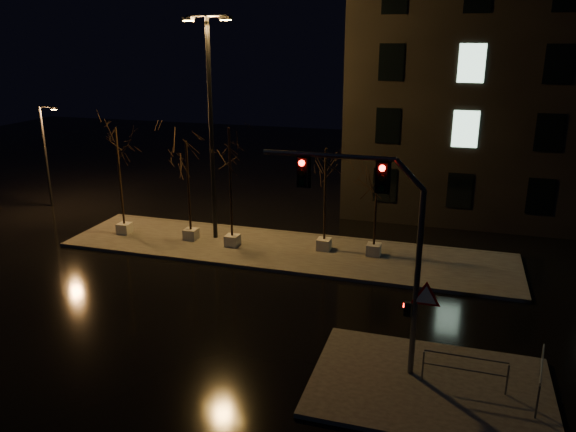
% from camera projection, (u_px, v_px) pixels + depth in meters
% --- Properties ---
extents(ground, '(90.00, 90.00, 0.00)m').
position_uv_depth(ground, '(239.00, 305.00, 22.02)').
color(ground, black).
rests_on(ground, ground).
extents(median, '(22.00, 5.00, 0.15)m').
position_uv_depth(median, '(284.00, 250.00, 27.47)').
color(median, '#413F3A').
rests_on(median, ground).
extents(sidewalk_corner, '(7.00, 5.00, 0.15)m').
position_uv_depth(sidewalk_corner, '(430.00, 386.00, 16.72)').
color(sidewalk_corner, '#413F3A').
rests_on(sidewalk_corner, ground).
extents(tree_0, '(1.80, 1.80, 5.73)m').
position_uv_depth(tree_0, '(118.00, 152.00, 28.35)').
color(tree_0, beige).
rests_on(tree_0, median).
extents(tree_1, '(1.80, 1.80, 5.20)m').
position_uv_depth(tree_1, '(187.00, 164.00, 27.58)').
color(tree_1, beige).
rests_on(tree_1, median).
extents(tree_2, '(1.80, 1.80, 6.04)m').
position_uv_depth(tree_2, '(230.00, 155.00, 26.50)').
color(tree_2, beige).
rests_on(tree_2, median).
extents(tree_3, '(1.80, 1.80, 5.13)m').
position_uv_depth(tree_3, '(325.00, 172.00, 26.20)').
color(tree_3, beige).
rests_on(tree_3, median).
extents(tree_4, '(1.80, 1.80, 4.16)m').
position_uv_depth(tree_4, '(377.00, 191.00, 25.72)').
color(tree_4, beige).
rests_on(tree_4, median).
extents(traffic_signal_mast, '(5.48, 0.21, 6.69)m').
position_uv_depth(traffic_signal_mast, '(382.00, 234.00, 16.27)').
color(traffic_signal_mast, '#515358').
rests_on(traffic_signal_mast, sidewalk_corner).
extents(streetlight_main, '(2.71, 0.90, 10.88)m').
position_uv_depth(streetlight_main, '(211.00, 115.00, 27.17)').
color(streetlight_main, black).
rests_on(streetlight_main, median).
extents(streetlight_far, '(1.21, 0.28, 6.16)m').
position_uv_depth(streetlight_far, '(47.00, 152.00, 34.04)').
color(streetlight_far, black).
rests_on(streetlight_far, ground).
extents(guard_rail_a, '(2.42, 0.08, 1.04)m').
position_uv_depth(guard_rail_a, '(465.00, 367.00, 16.35)').
color(guard_rail_a, '#515358').
rests_on(guard_rail_a, sidewalk_corner).
extents(guard_rail_b, '(0.41, 2.27, 1.09)m').
position_uv_depth(guard_rail_b, '(541.00, 374.00, 15.96)').
color(guard_rail_b, '#515358').
rests_on(guard_rail_b, sidewalk_corner).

